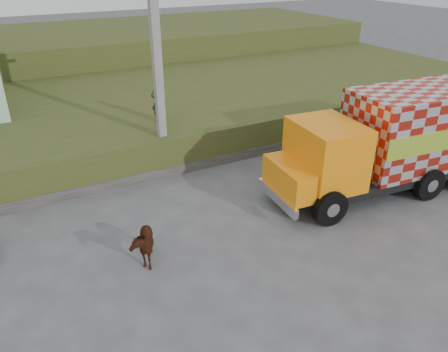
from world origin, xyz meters
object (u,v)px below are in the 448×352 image
cargo_truck (391,141)px  cow (142,243)px  utility_pole (158,69)px  pedestrian (159,102)px

cargo_truck → cow: 9.31m
cargo_truck → utility_pole: bearing=147.0°
cargo_truck → pedestrian: 9.13m
utility_pole → pedestrian: utility_pole is taller
utility_pole → pedestrian: bearing=72.3°
cargo_truck → cow: size_ratio=5.78×
cow → utility_pole: bearing=79.8°
utility_pole → cargo_truck: bearing=-38.2°
cargo_truck → cow: bearing=-175.2°
cow → pedestrian: pedestrian is taller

